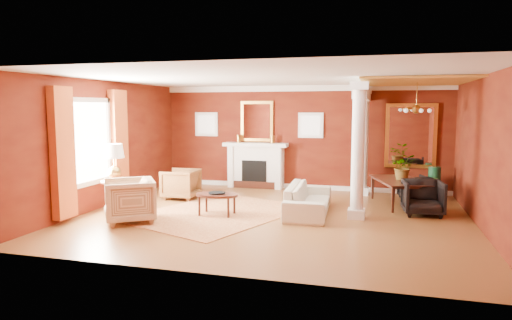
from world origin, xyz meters
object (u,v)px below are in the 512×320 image
(armchair_leopard, at_px, (181,182))
(sofa, at_px, (308,194))
(coffee_table, at_px, (217,196))
(side_table, at_px, (114,166))
(dining_table, at_px, (400,185))
(armchair_stripe, at_px, (129,198))

(armchair_leopard, bearing_deg, sofa, 76.28)
(sofa, distance_m, coffee_table, 1.97)
(sofa, distance_m, side_table, 4.27)
(armchair_leopard, bearing_deg, coffee_table, 45.27)
(dining_table, bearing_deg, side_table, 94.61)
(armchair_stripe, height_order, coffee_table, armchair_stripe)
(armchair_leopard, distance_m, armchair_stripe, 2.44)
(coffee_table, relative_size, side_table, 0.61)
(sofa, height_order, side_table, side_table)
(side_table, distance_m, dining_table, 6.54)
(coffee_table, bearing_deg, armchair_leopard, 136.19)
(sofa, relative_size, side_table, 1.44)
(sofa, height_order, dining_table, dining_table)
(coffee_table, height_order, dining_table, dining_table)
(armchair_leopard, xyz_separation_m, coffee_table, (1.50, -1.44, 0.01))
(armchair_stripe, distance_m, dining_table, 6.14)
(side_table, xyz_separation_m, dining_table, (6.05, 2.42, -0.53))
(sofa, relative_size, armchair_leopard, 2.61)
(dining_table, bearing_deg, armchair_stripe, 103.18)
(coffee_table, height_order, side_table, side_table)
(armchair_stripe, relative_size, side_table, 0.64)
(armchair_leopard, bearing_deg, armchair_stripe, -0.71)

